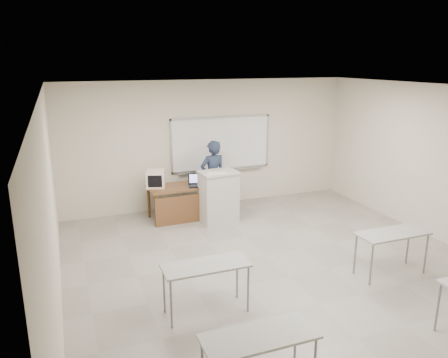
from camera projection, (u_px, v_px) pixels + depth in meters
name	position (u px, v px, depth m)	size (l,w,h in m)	color
floor	(289.00, 277.00, 7.16)	(7.00, 8.00, 0.01)	gray
whiteboard	(221.00, 144.00, 10.45)	(2.48, 0.10, 1.31)	white
student_desks	(341.00, 276.00, 5.77)	(4.40, 2.20, 0.73)	gray
instructor_desk	(184.00, 195.00, 9.58)	(1.50, 0.75, 0.75)	brown
podium	(219.00, 197.00, 9.46)	(0.80, 0.58, 1.13)	#B6B3AE
crt_monitor	(156.00, 179.00, 9.51)	(0.40, 0.44, 0.38)	beige
laptop	(196.00, 183.00, 9.60)	(0.35, 0.32, 0.26)	black
mouse	(205.00, 182.00, 9.86)	(0.10, 0.06, 0.04)	#BABCC3
keyboard	(216.00, 173.00, 9.17)	(0.41, 0.14, 0.02)	beige
presenter	(213.00, 177.00, 9.97)	(0.62, 0.41, 1.69)	black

